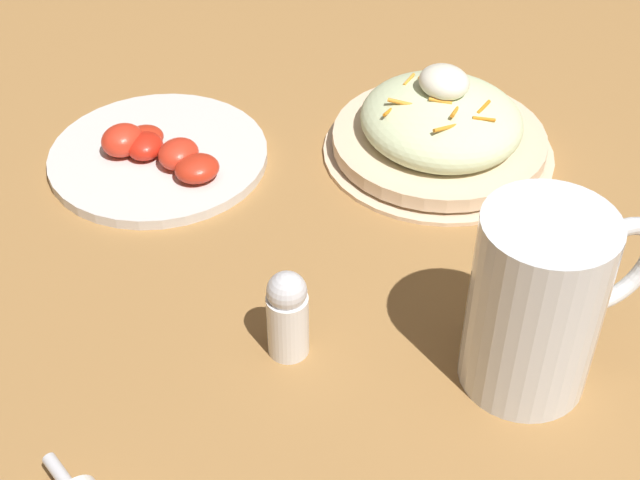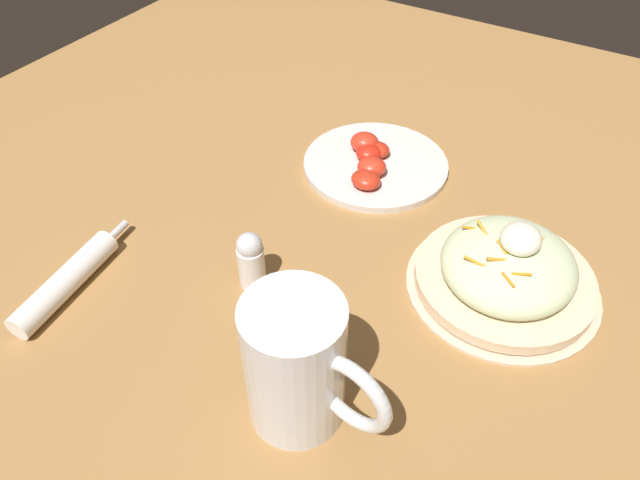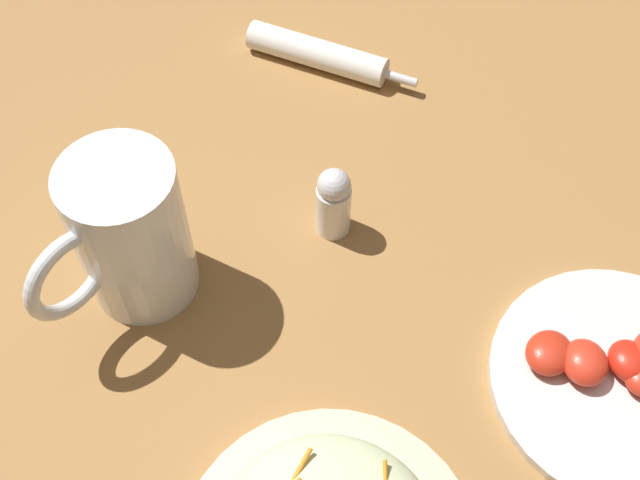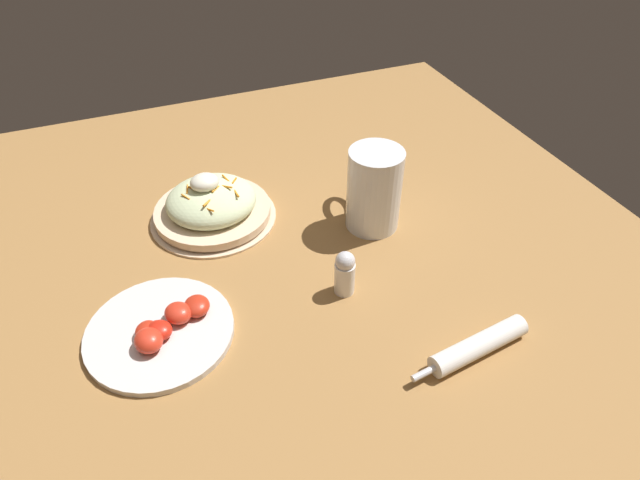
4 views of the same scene
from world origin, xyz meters
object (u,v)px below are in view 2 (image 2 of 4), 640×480
at_px(tomato_plate, 373,162).
at_px(salt_shaker, 251,260).
at_px(salad_plate, 506,271).
at_px(napkin_roll, 66,281).
at_px(beer_mug, 297,369).

bearing_deg(tomato_plate, salt_shaker, -3.26).
height_order(salad_plate, salt_shaker, salad_plate).
bearing_deg(napkin_roll, beer_mug, 91.48).
bearing_deg(salt_shaker, salad_plate, 119.71).
xyz_separation_m(tomato_plate, salt_shaker, (0.28, -0.02, 0.03)).
bearing_deg(salt_shaker, tomato_plate, 176.74).
bearing_deg(salad_plate, salt_shaker, -60.29).
bearing_deg(napkin_roll, salad_plate, 121.65).
height_order(beer_mug, napkin_roll, beer_mug).
bearing_deg(salt_shaker, beer_mug, 50.43).
bearing_deg(beer_mug, salad_plate, 155.46).
relative_size(salad_plate, tomato_plate, 1.07).
distance_m(salad_plate, napkin_roll, 0.51).
relative_size(salad_plate, salt_shaker, 2.91).
relative_size(beer_mug, tomato_plate, 0.71).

